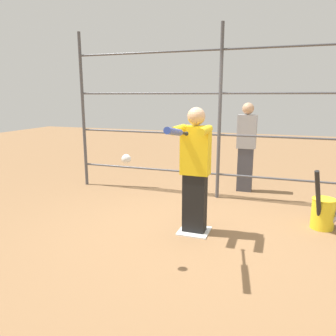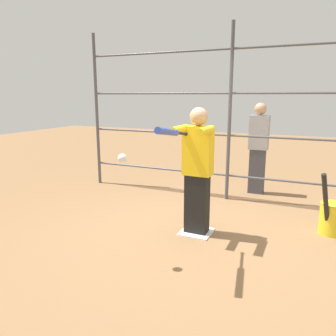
{
  "view_description": "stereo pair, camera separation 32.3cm",
  "coord_description": "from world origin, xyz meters",
  "views": [
    {
      "loc": [
        -1.01,
        3.98,
        1.78
      ],
      "look_at": [
        0.22,
        0.43,
        0.95
      ],
      "focal_mm": 35.0,
      "sensor_mm": 36.0,
      "label": 1
    },
    {
      "loc": [
        -1.31,
        3.86,
        1.78
      ],
      "look_at": [
        0.22,
        0.43,
        0.95
      ],
      "focal_mm": 35.0,
      "sensor_mm": 36.0,
      "label": 2
    }
  ],
  "objects": [
    {
      "name": "home_plate",
      "position": [
        0.0,
        0.0,
        0.01
      ],
      "size": [
        0.4,
        0.4,
        0.02
      ],
      "color": "white",
      "rests_on": "ground"
    },
    {
      "name": "batter",
      "position": [
        0.0,
        0.02,
        0.89
      ],
      "size": [
        0.42,
        0.55,
        1.64
      ],
      "color": "black",
      "rests_on": "ground"
    },
    {
      "name": "softball_in_flight",
      "position": [
        0.45,
        1.07,
        1.16
      ],
      "size": [
        0.1,
        0.1,
        0.1
      ],
      "color": "white"
    },
    {
      "name": "fence_backstop",
      "position": [
        0.0,
        -1.6,
        1.47
      ],
      "size": [
        5.44,
        0.06,
        2.94
      ],
      "color": "#4C4C51",
      "rests_on": "ground"
    },
    {
      "name": "ground_plane",
      "position": [
        0.0,
        0.0,
        0.0
      ],
      "size": [
        24.0,
        24.0,
        0.0
      ],
      "primitive_type": "plane",
      "color": "olive"
    },
    {
      "name": "bat_bucket",
      "position": [
        -1.66,
        -0.69,
        0.25
      ],
      "size": [
        0.75,
        0.67,
        0.87
      ],
      "color": "yellow",
      "rests_on": "ground"
    },
    {
      "name": "bystander_behind_fence",
      "position": [
        -0.41,
        -2.19,
        0.86
      ],
      "size": [
        0.34,
        0.21,
        1.66
      ],
      "color": "#3F3F47",
      "rests_on": "ground"
    },
    {
      "name": "baseball_bat_swinging",
      "position": [
        -0.05,
        0.98,
        1.44
      ],
      "size": [
        0.13,
        0.91,
        0.18
      ],
      "color": "black"
    }
  ]
}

